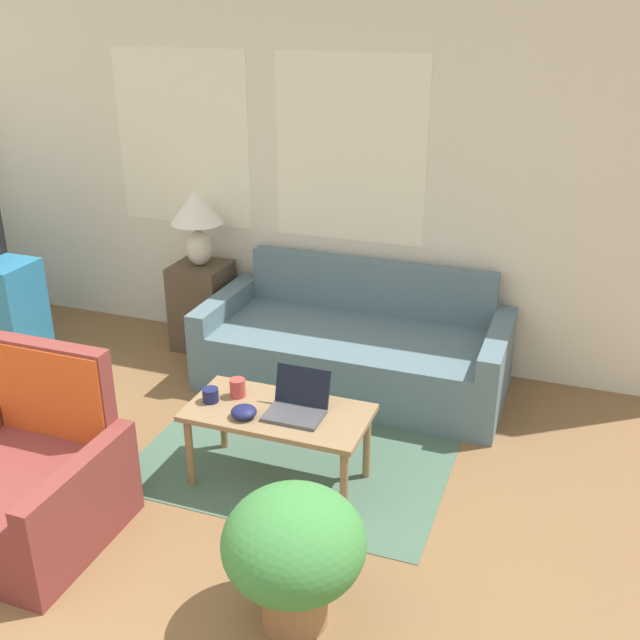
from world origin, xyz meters
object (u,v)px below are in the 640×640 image
at_px(table_lamp, 197,215).
at_px(laptop, 297,404).
at_px(cup_yellow, 238,388).
at_px(snack_bowl, 244,412).
at_px(coffee_table, 278,419).
at_px(cup_navy, 211,395).
at_px(armchair, 27,486).
at_px(potted_plant, 294,548).
at_px(couch, 356,349).

relative_size(table_lamp, laptop, 1.88).
distance_m(cup_yellow, snack_bowl, 0.24).
relative_size(coffee_table, snack_bowl, 7.13).
bearing_deg(table_lamp, snack_bowl, -55.10).
bearing_deg(table_lamp, cup_navy, -60.05).
height_order(armchair, table_lamp, table_lamp).
relative_size(table_lamp, snack_bowl, 4.13).
xyz_separation_m(cup_navy, cup_yellow, (0.12, 0.11, 0.01)).
xyz_separation_m(armchair, coffee_table, (1.03, 0.82, 0.14)).
bearing_deg(armchair, cup_yellow, 49.70).
bearing_deg(potted_plant, coffee_table, 116.57).
distance_m(table_lamp, cup_navy, 1.83).
relative_size(couch, potted_plant, 3.20).
bearing_deg(couch, armchair, -116.88).
relative_size(armchair, coffee_table, 0.92).
distance_m(laptop, cup_navy, 0.50).
distance_m(couch, snack_bowl, 1.45).
relative_size(cup_navy, potted_plant, 0.14).
height_order(cup_navy, cup_yellow, cup_yellow).
height_order(couch, laptop, couch).
height_order(table_lamp, snack_bowl, table_lamp).
relative_size(couch, cup_navy, 23.14).
distance_m(couch, cup_yellow, 1.29).
relative_size(armchair, cup_navy, 10.23).
xyz_separation_m(table_lamp, snack_bowl, (1.11, -1.60, -0.57)).
height_order(couch, cup_yellow, couch).
relative_size(coffee_table, laptop, 3.24).
distance_m(laptop, cup_yellow, 0.39).
height_order(table_lamp, cup_yellow, table_lamp).
bearing_deg(coffee_table, couch, 88.15).
height_order(couch, coffee_table, couch).
xyz_separation_m(laptop, potted_plant, (0.36, -0.95, -0.12)).
distance_m(coffee_table, potted_plant, 1.05).
height_order(cup_yellow, potted_plant, potted_plant).
xyz_separation_m(laptop, cup_yellow, (-0.38, 0.06, 0.00)).
height_order(coffee_table, snack_bowl, snack_bowl).
distance_m(table_lamp, snack_bowl, 2.03).
height_order(armchair, potted_plant, armchair).
bearing_deg(cup_navy, potted_plant, -46.30).
xyz_separation_m(table_lamp, coffee_table, (1.26, -1.47, -0.65)).
height_order(table_lamp, laptop, table_lamp).
bearing_deg(armchair, couch, 63.12).
bearing_deg(cup_yellow, couch, 75.49).
xyz_separation_m(coffee_table, snack_bowl, (-0.14, -0.13, 0.09)).
bearing_deg(potted_plant, couch, 100.82).
distance_m(armchair, cup_navy, 1.04).
bearing_deg(cup_yellow, snack_bowl, -56.35).
bearing_deg(cup_yellow, coffee_table, -14.07).
xyz_separation_m(armchair, cup_yellow, (0.76, 0.89, 0.25)).
bearing_deg(armchair, potted_plant, -4.33).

